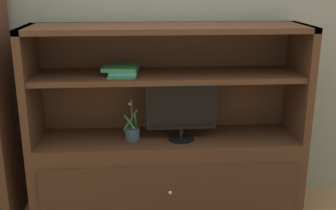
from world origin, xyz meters
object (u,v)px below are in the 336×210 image
(media_console, at_px, (167,156))
(potted_plant, at_px, (132,133))
(tv_monitor, at_px, (181,109))
(magazine_stack, at_px, (123,70))

(media_console, bearing_deg, potted_plant, -171.65)
(tv_monitor, xyz_separation_m, potted_plant, (-0.34, 0.03, -0.17))
(media_console, relative_size, tv_monitor, 3.92)
(tv_monitor, bearing_deg, magazine_stack, 171.84)
(tv_monitor, relative_size, magazine_stack, 1.61)
(media_console, distance_m, magazine_stack, 0.71)
(potted_plant, xyz_separation_m, magazine_stack, (-0.05, 0.03, 0.44))
(potted_plant, bearing_deg, magazine_stack, 153.44)
(magazine_stack, bearing_deg, media_console, 1.67)
(media_console, xyz_separation_m, magazine_stack, (-0.30, -0.01, 0.64))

